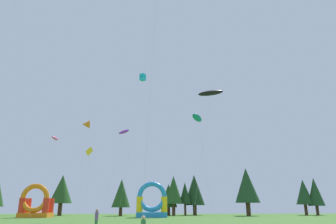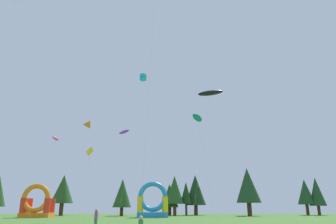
{
  "view_description": "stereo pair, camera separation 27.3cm",
  "coord_description": "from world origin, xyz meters",
  "px_view_note": "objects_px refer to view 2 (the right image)",
  "views": [
    {
      "loc": [
        -1.93,
        -28.9,
        2.15
      ],
      "look_at": [
        0.0,
        9.65,
        14.0
      ],
      "focal_mm": 32.66,
      "sensor_mm": 36.0,
      "label": 1
    },
    {
      "loc": [
        -1.66,
        -28.91,
        2.15
      ],
      "look_at": [
        0.0,
        9.65,
        14.0
      ],
      "focal_mm": 32.66,
      "sensor_mm": 36.0,
      "label": 2
    }
  ],
  "objects_px": {
    "kite_cyan_box": "(143,78)",
    "kite_pink_parafoil": "(55,138)",
    "kite_yellow_diamond": "(90,153)",
    "inflatable_blue_arch": "(37,205)",
    "kite_orange_delta": "(86,125)",
    "inflatable_orange_dome": "(153,205)",
    "kite_teal_parafoil": "(197,118)",
    "kite_black_parafoil": "(211,93)",
    "kite_purple_parafoil": "(124,132)",
    "person_near_camera": "(96,217)"
  },
  "relations": [
    {
      "from": "kite_pink_parafoil",
      "to": "kite_black_parafoil",
      "type": "bearing_deg",
      "value": -28.77
    },
    {
      "from": "kite_pink_parafoil",
      "to": "inflatable_orange_dome",
      "type": "bearing_deg",
      "value": 42.08
    },
    {
      "from": "kite_orange_delta",
      "to": "kite_yellow_diamond",
      "type": "bearing_deg",
      "value": 70.41
    },
    {
      "from": "inflatable_orange_dome",
      "to": "kite_cyan_box",
      "type": "bearing_deg",
      "value": -96.82
    },
    {
      "from": "kite_pink_parafoil",
      "to": "kite_teal_parafoil",
      "type": "bearing_deg",
      "value": -15.3
    },
    {
      "from": "kite_teal_parafoil",
      "to": "inflatable_orange_dome",
      "type": "distance_m",
      "value": 23.65
    },
    {
      "from": "person_near_camera",
      "to": "inflatable_blue_arch",
      "type": "xyz_separation_m",
      "value": [
        -16.96,
        31.47,
        1.09
      ]
    },
    {
      "from": "kite_purple_parafoil",
      "to": "kite_pink_parafoil",
      "type": "relative_size",
      "value": 1.01
    },
    {
      "from": "kite_cyan_box",
      "to": "kite_pink_parafoil",
      "type": "height_order",
      "value": "kite_cyan_box"
    },
    {
      "from": "kite_black_parafoil",
      "to": "inflatable_blue_arch",
      "type": "relative_size",
      "value": 2.61
    },
    {
      "from": "kite_yellow_diamond",
      "to": "inflatable_orange_dome",
      "type": "relative_size",
      "value": 1.61
    },
    {
      "from": "kite_orange_delta",
      "to": "inflatable_orange_dome",
      "type": "height_order",
      "value": "kite_orange_delta"
    },
    {
      "from": "kite_teal_parafoil",
      "to": "kite_black_parafoil",
      "type": "height_order",
      "value": "kite_black_parafoil"
    },
    {
      "from": "inflatable_orange_dome",
      "to": "kite_teal_parafoil",
      "type": "bearing_deg",
      "value": -72.28
    },
    {
      "from": "kite_black_parafoil",
      "to": "kite_orange_delta",
      "type": "height_order",
      "value": "kite_black_parafoil"
    },
    {
      "from": "kite_teal_parafoil",
      "to": "kite_cyan_box",
      "type": "relative_size",
      "value": 0.65
    },
    {
      "from": "kite_purple_parafoil",
      "to": "kite_cyan_box",
      "type": "distance_m",
      "value": 10.61
    },
    {
      "from": "kite_black_parafoil",
      "to": "kite_cyan_box",
      "type": "bearing_deg",
      "value": 128.96
    },
    {
      "from": "kite_purple_parafoil",
      "to": "inflatable_blue_arch",
      "type": "height_order",
      "value": "kite_purple_parafoil"
    },
    {
      "from": "kite_yellow_diamond",
      "to": "kite_pink_parafoil",
      "type": "relative_size",
      "value": 0.84
    },
    {
      "from": "kite_cyan_box",
      "to": "kite_pink_parafoil",
      "type": "bearing_deg",
      "value": 174.62
    },
    {
      "from": "kite_teal_parafoil",
      "to": "kite_pink_parafoil",
      "type": "bearing_deg",
      "value": 164.7
    },
    {
      "from": "kite_black_parafoil",
      "to": "kite_pink_parafoil",
      "type": "height_order",
      "value": "kite_black_parafoil"
    },
    {
      "from": "kite_pink_parafoil",
      "to": "inflatable_orange_dome",
      "type": "height_order",
      "value": "kite_pink_parafoil"
    },
    {
      "from": "kite_pink_parafoil",
      "to": "person_near_camera",
      "type": "height_order",
      "value": "kite_pink_parafoil"
    },
    {
      "from": "kite_yellow_diamond",
      "to": "inflatable_blue_arch",
      "type": "xyz_separation_m",
      "value": [
        -12.45,
        14.61,
        -7.75
      ]
    },
    {
      "from": "kite_black_parafoil",
      "to": "person_near_camera",
      "type": "relative_size",
      "value": 8.72
    },
    {
      "from": "kite_orange_delta",
      "to": "kite_pink_parafoil",
      "type": "height_order",
      "value": "kite_orange_delta"
    },
    {
      "from": "kite_black_parafoil",
      "to": "kite_orange_delta",
      "type": "bearing_deg",
      "value": 148.88
    },
    {
      "from": "person_near_camera",
      "to": "kite_black_parafoil",
      "type": "bearing_deg",
      "value": 50.11
    },
    {
      "from": "kite_orange_delta",
      "to": "person_near_camera",
      "type": "height_order",
      "value": "kite_orange_delta"
    },
    {
      "from": "kite_teal_parafoil",
      "to": "kite_yellow_diamond",
      "type": "distance_m",
      "value": 17.33
    },
    {
      "from": "kite_orange_delta",
      "to": "person_near_camera",
      "type": "bearing_deg",
      "value": -71.51
    },
    {
      "from": "kite_black_parafoil",
      "to": "kite_pink_parafoil",
      "type": "relative_size",
      "value": 1.29
    },
    {
      "from": "kite_teal_parafoil",
      "to": "kite_pink_parafoil",
      "type": "relative_size",
      "value": 1.17
    },
    {
      "from": "kite_yellow_diamond",
      "to": "inflatable_blue_arch",
      "type": "relative_size",
      "value": 1.71
    },
    {
      "from": "kite_teal_parafoil",
      "to": "inflatable_blue_arch",
      "type": "height_order",
      "value": "kite_teal_parafoil"
    },
    {
      "from": "kite_teal_parafoil",
      "to": "kite_orange_delta",
      "type": "bearing_deg",
      "value": 166.13
    },
    {
      "from": "kite_purple_parafoil",
      "to": "kite_orange_delta",
      "type": "distance_m",
      "value": 6.8
    },
    {
      "from": "kite_purple_parafoil",
      "to": "kite_black_parafoil",
      "type": "height_order",
      "value": "kite_black_parafoil"
    },
    {
      "from": "kite_black_parafoil",
      "to": "inflatable_blue_arch",
      "type": "height_order",
      "value": "kite_black_parafoil"
    },
    {
      "from": "kite_yellow_diamond",
      "to": "kite_pink_parafoil",
      "type": "distance_m",
      "value": 5.99
    },
    {
      "from": "kite_orange_delta",
      "to": "kite_cyan_box",
      "type": "height_order",
      "value": "kite_cyan_box"
    },
    {
      "from": "kite_orange_delta",
      "to": "inflatable_orange_dome",
      "type": "xyz_separation_m",
      "value": [
        10.18,
        15.51,
        -11.61
      ]
    },
    {
      "from": "inflatable_orange_dome",
      "to": "kite_purple_parafoil",
      "type": "bearing_deg",
      "value": -102.88
    },
    {
      "from": "kite_orange_delta",
      "to": "kite_pink_parafoil",
      "type": "xyz_separation_m",
      "value": [
        -5.0,
        1.8,
        -1.82
      ]
    },
    {
      "from": "kite_orange_delta",
      "to": "inflatable_orange_dome",
      "type": "bearing_deg",
      "value": 56.72
    },
    {
      "from": "kite_cyan_box",
      "to": "kite_pink_parafoil",
      "type": "distance_m",
      "value": 16.74
    },
    {
      "from": "kite_yellow_diamond",
      "to": "kite_black_parafoil",
      "type": "bearing_deg",
      "value": -35.86
    },
    {
      "from": "kite_purple_parafoil",
      "to": "kite_pink_parafoil",
      "type": "distance_m",
      "value": 11.88
    }
  ]
}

